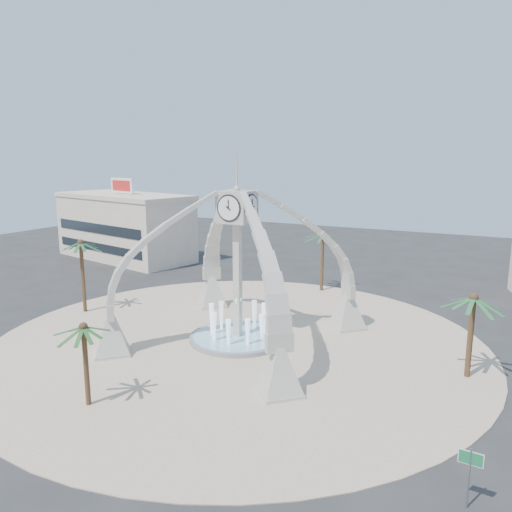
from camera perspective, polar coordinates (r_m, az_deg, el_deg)
The scene contains 10 objects.
ground at distance 41.82m, azimuth -2.06°, elevation -9.60°, with size 140.00×140.00×0.00m, color #282828.
plaza at distance 41.81m, azimuth -2.06°, elevation -9.56°, with size 40.00×40.00×0.06m, color #C0B18F.
clock_tower at distance 39.98m, azimuth -2.13°, elevation -0.87°, with size 17.94×17.94×16.30m.
fountain at distance 41.72m, azimuth -2.07°, elevation -9.23°, with size 8.00×8.00×3.62m.
building_nw at distance 76.66m, azimuth -14.80°, elevation 3.33°, with size 23.75×13.73×11.90m.
palm_east at distance 36.37m, azimuth 23.61°, elevation -4.49°, with size 5.30×5.30×6.43m.
palm_west at distance 50.37m, azimuth -19.40°, elevation 1.31°, with size 5.17×5.17×7.61m.
palm_north at distance 55.85m, azimuth 7.64°, elevation 2.39°, with size 4.81×4.81×7.25m.
palm_south at distance 31.47m, azimuth -19.13°, elevation -7.78°, with size 4.02×4.02×5.65m.
street_sign at distance 24.66m, azimuth 23.27°, elevation -21.16°, with size 1.04×0.10×2.82m.
Camera 1 is at (19.52, -33.87, 14.85)m, focal length 35.00 mm.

